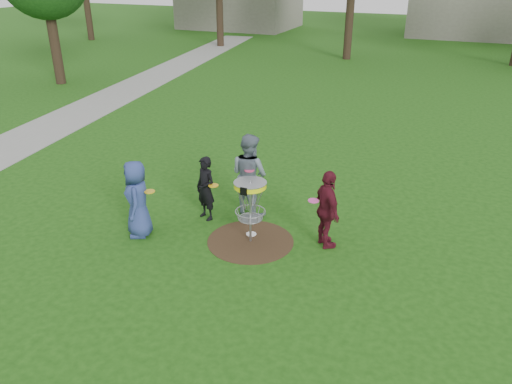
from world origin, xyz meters
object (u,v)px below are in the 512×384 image
at_px(player_black, 206,188).
at_px(player_grey, 249,174).
at_px(disc_golf_basket, 250,197).
at_px(player_blue, 137,199).
at_px(player_maroon, 327,210).

distance_m(player_black, player_grey, 1.03).
height_order(player_black, disc_golf_basket, player_black).
xyz_separation_m(player_black, disc_golf_basket, (1.32, -0.58, 0.29)).
relative_size(player_blue, player_black, 1.13).
bearing_deg(player_black, disc_golf_basket, 1.27).
bearing_deg(player_grey, player_maroon, 179.41).
height_order(player_grey, disc_golf_basket, player_grey).
bearing_deg(player_maroon, disc_golf_basket, 67.25).
bearing_deg(player_maroon, player_grey, 29.44).
distance_m(player_blue, player_grey, 2.53).
relative_size(player_black, player_grey, 0.78).
bearing_deg(player_grey, player_blue, 67.99).
bearing_deg(player_blue, player_maroon, 76.38).
bearing_deg(player_maroon, player_black, 48.05).
bearing_deg(player_grey, player_black, 61.42).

